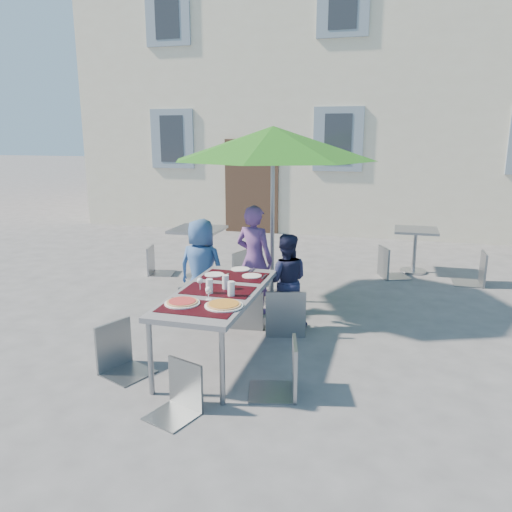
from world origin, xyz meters
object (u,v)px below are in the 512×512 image
(chair_2, at_px, (286,284))
(bg_chair_r_1, at_px, (478,248))
(cafe_table_0, at_px, (198,242))
(bg_chair_l_0, at_px, (156,244))
(chair_1, at_px, (248,285))
(dining_table, at_px, (218,296))
(chair_4, at_px, (284,336))
(chair_5, at_px, (177,360))
(chair_0, at_px, (195,282))
(cafe_table_1, at_px, (415,243))
(patio_umbrella, at_px, (273,144))
(bg_chair_r_0, at_px, (235,247))
(pizza_near_right, at_px, (224,305))
(child_0, at_px, (201,268))
(pizza_near_left, at_px, (182,302))
(bg_chair_l_1, at_px, (391,244))
(child_1, at_px, (254,259))
(child_2, at_px, (285,281))
(chair_3, at_px, (118,319))

(chair_2, distance_m, bg_chair_r_1, 3.70)
(cafe_table_0, distance_m, bg_chair_l_0, 0.79)
(chair_1, relative_size, chair_2, 0.88)
(dining_table, distance_m, bg_chair_r_1, 4.69)
(chair_4, height_order, cafe_table_0, chair_4)
(chair_5, bearing_deg, chair_0, 108.43)
(chair_5, distance_m, cafe_table_1, 5.57)
(bg_chair_r_1, bearing_deg, dining_table, -129.41)
(dining_table, distance_m, chair_0, 1.19)
(chair_2, distance_m, chair_5, 2.00)
(patio_umbrella, distance_m, bg_chair_r_0, 1.97)
(pizza_near_right, relative_size, chair_0, 0.41)
(child_0, height_order, bg_chair_r_0, child_0)
(chair_0, xyz_separation_m, cafe_table_0, (-0.69, 1.82, 0.10))
(chair_2, bearing_deg, pizza_near_left, -117.73)
(bg_chair_l_0, bearing_deg, chair_4, -48.79)
(dining_table, relative_size, chair_5, 2.21)
(child_0, xyz_separation_m, bg_chair_l_0, (-1.49, 1.66, -0.11))
(pizza_near_right, bearing_deg, dining_table, 115.73)
(cafe_table_1, bearing_deg, bg_chair_r_0, -154.30)
(chair_0, bearing_deg, bg_chair_l_1, 49.29)
(child_1, height_order, bg_chair_l_0, child_1)
(chair_2, bearing_deg, bg_chair_l_1, 68.04)
(pizza_near_right, relative_size, chair_4, 0.38)
(bg_chair_r_1, bearing_deg, child_1, -144.83)
(chair_5, height_order, bg_chair_r_1, bg_chair_r_1)
(child_2, relative_size, chair_2, 1.11)
(chair_3, distance_m, chair_5, 1.03)
(child_1, relative_size, child_2, 1.23)
(pizza_near_left, xyz_separation_m, patio_umbrella, (0.27, 2.45, 1.40))
(bg_chair_l_0, bearing_deg, child_2, -34.05)
(pizza_near_left, xyz_separation_m, bg_chair_l_1, (1.84, 4.16, -0.20))
(pizza_near_right, distance_m, child_1, 1.97)
(chair_2, relative_size, bg_chair_l_0, 1.17)
(pizza_near_right, height_order, chair_2, chair_2)
(child_2, xyz_separation_m, chair_0, (-1.13, -0.10, -0.08))
(pizza_near_left, height_order, patio_umbrella, patio_umbrella)
(child_1, height_order, chair_4, child_1)
(chair_2, distance_m, cafe_table_1, 3.60)
(child_0, xyz_separation_m, child_1, (0.61, 0.32, 0.08))
(patio_umbrella, height_order, bg_chair_r_1, patio_umbrella)
(chair_1, xyz_separation_m, bg_chair_r_1, (2.94, 2.68, 0.05))
(patio_umbrella, bearing_deg, chair_2, -68.64)
(pizza_near_right, xyz_separation_m, cafe_table_0, (-1.57, 3.25, -0.17))
(pizza_near_right, distance_m, bg_chair_r_0, 3.36)
(dining_table, distance_m, bg_chair_l_1, 4.03)
(child_0, xyz_separation_m, bg_chair_l_1, (2.31, 2.49, -0.07))
(chair_2, bearing_deg, pizza_near_right, -103.08)
(chair_4, relative_size, chair_5, 1.14)
(chair_1, height_order, bg_chair_l_0, chair_1)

